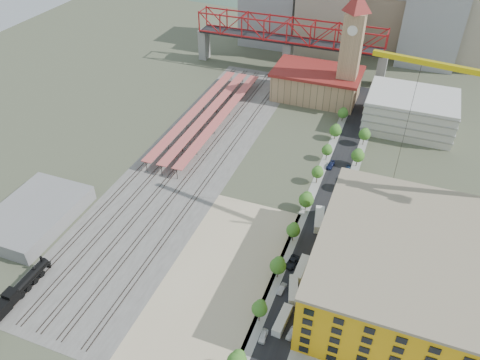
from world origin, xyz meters
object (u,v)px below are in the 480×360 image
at_px(site_trailer_a, 282,320).
at_px(site_trailer_b, 293,290).
at_px(locomotive, 21,288).
at_px(site_trailer_c, 301,269).
at_px(site_trailer_d, 319,220).
at_px(car_0, 263,336).
at_px(clock_tower, 352,40).
at_px(construction_building, 406,272).

xyz_separation_m(site_trailer_a, site_trailer_b, (0.00, 9.91, -0.01)).
distance_m(locomotive, site_trailer_c, 73.88).
bearing_deg(site_trailer_d, car_0, -104.00).
xyz_separation_m(site_trailer_b, site_trailer_c, (0.00, 7.96, 0.02)).
bearing_deg(clock_tower, site_trailer_a, -86.14).
bearing_deg(site_trailer_d, site_trailer_a, -100.16).
distance_m(clock_tower, site_trailer_c, 104.76).
bearing_deg(site_trailer_c, site_trailer_a, -88.50).
relative_size(clock_tower, construction_building, 1.03).
relative_size(site_trailer_c, site_trailer_d, 0.88).
relative_size(construction_building, site_trailer_a, 5.76).
height_order(clock_tower, site_trailer_d, clock_tower).
distance_m(construction_building, site_trailer_b, 28.63).
bearing_deg(construction_building, car_0, -140.12).
xyz_separation_m(locomotive, car_0, (63.00, 9.74, -1.39)).
xyz_separation_m(construction_building, site_trailer_b, (-26.00, -8.74, -8.21)).
relative_size(clock_tower, locomotive, 2.31).
height_order(construction_building, site_trailer_c, construction_building).
distance_m(site_trailer_a, car_0, 6.35).
xyz_separation_m(clock_tower, construction_building, (34.00, -99.99, -19.29)).
relative_size(locomotive, site_trailer_c, 2.53).
bearing_deg(site_trailer_c, locomotive, -151.80).
bearing_deg(car_0, site_trailer_d, 83.73).
bearing_deg(site_trailer_d, site_trailer_b, -100.16).
bearing_deg(car_0, construction_building, 37.45).
xyz_separation_m(site_trailer_d, car_0, (-3.00, -44.62, -0.68)).
height_order(site_trailer_a, car_0, site_trailer_a).
xyz_separation_m(construction_building, site_trailer_a, (-26.00, -18.65, -8.21)).
relative_size(construction_building, site_trailer_c, 5.70).
bearing_deg(site_trailer_a, clock_tower, 97.78).
distance_m(site_trailer_a, site_trailer_b, 9.91).
relative_size(construction_building, site_trailer_d, 4.99).
xyz_separation_m(clock_tower, locomotive, (-58.00, -133.96, -26.60)).
distance_m(site_trailer_d, car_0, 44.73).
bearing_deg(site_trailer_c, site_trailer_d, 91.50).
bearing_deg(site_trailer_b, site_trailer_c, 75.62).
xyz_separation_m(site_trailer_b, car_0, (-3.00, -15.49, -0.49)).
height_order(site_trailer_b, car_0, site_trailer_b).
height_order(site_trailer_c, car_0, site_trailer_c).
height_order(construction_building, car_0, construction_building).
bearing_deg(clock_tower, site_trailer_d, -84.26).
height_order(site_trailer_c, site_trailer_d, site_trailer_d).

